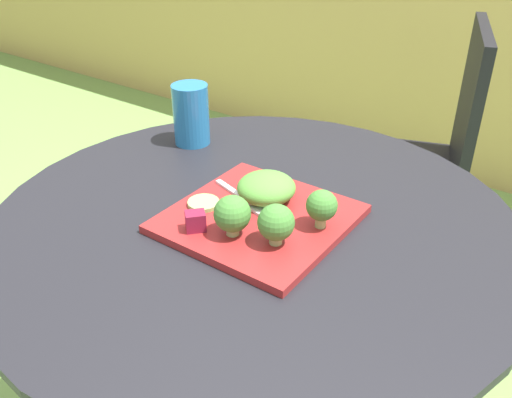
{
  "coord_description": "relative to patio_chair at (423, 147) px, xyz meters",
  "views": [
    {
      "loc": [
        0.47,
        -0.65,
        1.26
      ],
      "look_at": [
        0.01,
        -0.01,
        0.79
      ],
      "focal_mm": 38.38,
      "sensor_mm": 36.0,
      "label": 1
    }
  ],
  "objects": [
    {
      "name": "beet_chunk_0",
      "position": [
        -0.03,
        -1.02,
        0.25
      ],
      "size": [
        0.04,
        0.04,
        0.03
      ],
      "primitive_type": "cube",
      "rotation": [
        0.0,
        0.0,
        3.97
      ],
      "color": "maroon",
      "rests_on": "salad_plate"
    },
    {
      "name": "lettuce_mound",
      "position": [
        0.01,
        -0.88,
        0.26
      ],
      "size": [
        0.1,
        0.1,
        0.05
      ],
      "primitive_type": "ellipsoid",
      "color": "#519338",
      "rests_on": "salad_plate"
    },
    {
      "name": "broccoli_floret_2",
      "position": [
        0.13,
        -0.9,
        0.27
      ],
      "size": [
        0.05,
        0.05,
        0.07
      ],
      "color": "#99B770",
      "rests_on": "salad_plate"
    },
    {
      "name": "salad_plate",
      "position": [
        0.03,
        -0.93,
        0.23
      ],
      "size": [
        0.28,
        0.28,
        0.01
      ],
      "primitive_type": "cube",
      "color": "maroon",
      "rests_on": "patio_table"
    },
    {
      "name": "cucumber_slice_0",
      "position": [
        -0.07,
        -0.96,
        0.24
      ],
      "size": [
        0.06,
        0.06,
        0.01
      ],
      "primitive_type": "cylinder",
      "color": "#8EB766",
      "rests_on": "salad_plate"
    },
    {
      "name": "patio_table",
      "position": [
        0.01,
        -0.92,
        -0.04
      ],
      "size": [
        0.92,
        0.92,
        0.75
      ],
      "color": "black",
      "rests_on": "ground_plane"
    },
    {
      "name": "fork",
      "position": [
        -0.01,
        -0.9,
        0.24
      ],
      "size": [
        0.15,
        0.06,
        0.0
      ],
      "color": "silver",
      "rests_on": "salad_plate"
    },
    {
      "name": "broccoli_floret_1",
      "position": [
        0.1,
        -0.98,
        0.27
      ],
      "size": [
        0.06,
        0.06,
        0.07
      ],
      "color": "#99B770",
      "rests_on": "salad_plate"
    },
    {
      "name": "drinking_glass",
      "position": [
        -0.28,
        -0.75,
        0.28
      ],
      "size": [
        0.08,
        0.08,
        0.13
      ],
      "color": "#236BA8",
      "rests_on": "patio_table"
    },
    {
      "name": "patio_chair",
      "position": [
        0.0,
        0.0,
        0.0
      ],
      "size": [
        0.56,
        0.56,
        0.9
      ],
      "color": "black",
      "rests_on": "ground_plane"
    },
    {
      "name": "broccoli_floret_0",
      "position": [
        0.03,
        -1.0,
        0.27
      ],
      "size": [
        0.06,
        0.06,
        0.07
      ],
      "color": "#99B770",
      "rests_on": "salad_plate"
    }
  ]
}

